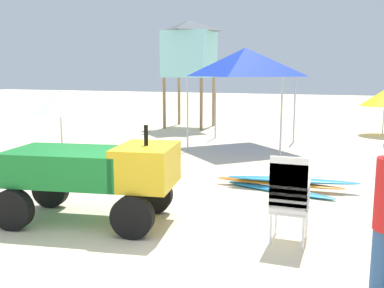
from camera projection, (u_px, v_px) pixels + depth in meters
ground at (154, 245)px, 5.75m from camera, size 80.00×80.00×0.00m
utility_cart at (95, 171)px, 6.55m from camera, size 2.72×1.68×1.50m
stacked_plastic_chairs at (289, 193)px, 5.69m from camera, size 0.48×0.48×1.20m
surfboard_pile at (283, 184)px, 8.39m from camera, size 2.78×0.92×0.24m
popup_canopy at (245, 62)px, 12.89m from camera, size 2.69×2.69×2.96m
lifeguard_tower at (189, 49)px, 17.45m from camera, size 1.98×1.98×4.28m
beach_umbrella_far at (60, 102)px, 10.75m from camera, size 1.61×1.61×1.79m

